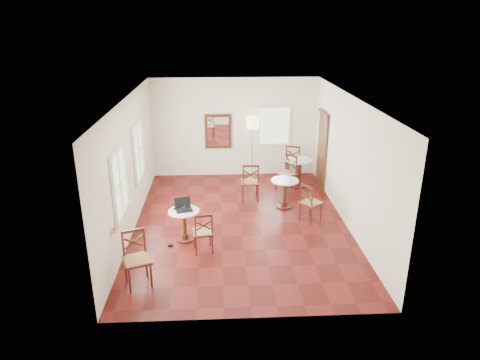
% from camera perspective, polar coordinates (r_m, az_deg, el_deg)
% --- Properties ---
extents(ground, '(7.00, 7.00, 0.00)m').
position_cam_1_polar(ground, '(10.44, 0.09, -5.73)').
color(ground, '#54110E').
rests_on(ground, ground).
extents(room_shell, '(5.02, 7.02, 3.01)m').
position_cam_1_polar(room_shell, '(10.01, -0.34, 4.72)').
color(room_shell, white).
rests_on(room_shell, ground).
extents(cafe_table_near, '(0.67, 0.67, 0.71)m').
position_cam_1_polar(cafe_table_near, '(9.58, -7.33, -5.49)').
color(cafe_table_near, '#4C1A13').
rests_on(cafe_table_near, ground).
extents(cafe_table_mid, '(0.71, 0.71, 0.75)m').
position_cam_1_polar(cafe_table_mid, '(11.19, 5.87, -1.38)').
color(cafe_table_mid, '#4C1A13').
rests_on(cafe_table_mid, ground).
extents(cafe_table_back, '(0.77, 0.77, 0.82)m').
position_cam_1_polar(cafe_table_back, '(12.63, 7.72, 1.33)').
color(cafe_table_back, '#4C1A13').
rests_on(cafe_table_back, ground).
extents(chair_near_a, '(0.48, 0.48, 0.91)m').
position_cam_1_polar(chair_near_a, '(9.08, -4.89, -6.84)').
color(chair_near_a, '#4C1A13').
rests_on(chair_near_a, ground).
extents(chair_near_b, '(0.61, 0.61, 1.03)m').
position_cam_1_polar(chair_near_b, '(8.22, -13.42, -10.05)').
color(chair_near_b, '#4C1A13').
rests_on(chair_near_b, ground).
extents(chair_mid_a, '(0.48, 0.48, 1.05)m').
position_cam_1_polar(chair_mid_a, '(11.56, 1.34, -0.22)').
color(chair_mid_a, '#4C1A13').
rests_on(chair_mid_a, ground).
extents(chair_mid_b, '(0.61, 0.61, 0.95)m').
position_cam_1_polar(chair_mid_b, '(10.53, 9.23, -2.94)').
color(chair_mid_b, '#4C1A13').
rests_on(chair_mid_b, ground).
extents(chair_back_a, '(0.63, 0.63, 1.05)m').
position_cam_1_polar(chair_back_a, '(13.34, 7.06, 2.49)').
color(chair_back_a, '#4C1A13').
rests_on(chair_back_a, ground).
extents(chair_back_b, '(0.65, 0.65, 1.02)m').
position_cam_1_polar(chair_back_b, '(12.30, 6.20, 0.90)').
color(chair_back_b, '#4C1A13').
rests_on(chair_back_b, ground).
extents(floor_lamp, '(0.37, 0.37, 1.90)m').
position_cam_1_polar(floor_lamp, '(12.89, 1.64, 7.03)').
color(floor_lamp, '#BF8C3F').
rests_on(floor_lamp, ground).
extents(laptop, '(0.42, 0.38, 0.25)m').
position_cam_1_polar(laptop, '(9.49, -7.47, -3.53)').
color(laptop, black).
rests_on(laptop, cafe_table_near).
extents(mouse, '(0.11, 0.07, 0.04)m').
position_cam_1_polar(mouse, '(9.53, -8.53, -3.75)').
color(mouse, black).
rests_on(mouse, cafe_table_near).
extents(navy_mug, '(0.10, 0.07, 0.08)m').
position_cam_1_polar(navy_mug, '(9.43, -7.45, -3.85)').
color(navy_mug, '#101137').
rests_on(navy_mug, cafe_table_near).
extents(water_glass, '(0.07, 0.07, 0.11)m').
position_cam_1_polar(water_glass, '(9.44, -7.37, -3.72)').
color(water_glass, white).
rests_on(water_glass, cafe_table_near).
extents(power_adapter, '(0.11, 0.06, 0.04)m').
position_cam_1_polar(power_adapter, '(9.56, -9.11, -8.49)').
color(power_adapter, black).
rests_on(power_adapter, ground).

